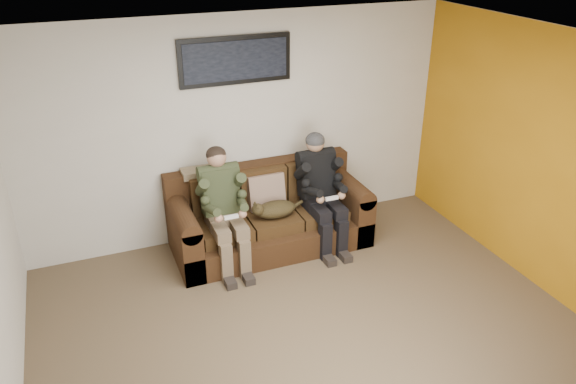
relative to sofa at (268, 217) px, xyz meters
name	(u,v)px	position (x,y,z in m)	size (l,w,h in m)	color
floor	(320,342)	(-0.16, -1.83, -0.34)	(5.00, 5.00, 0.00)	brown
ceiling	(330,56)	(-0.16, -1.83, 2.26)	(5.00, 5.00, 0.00)	silver
wall_back	(240,129)	(-0.16, 0.42, 0.96)	(5.00, 5.00, 0.00)	beige
wall_right	(561,170)	(2.34, -1.83, 0.96)	(4.50, 4.50, 0.00)	beige
accent_wall_right	(560,171)	(2.33, -1.83, 0.96)	(4.50, 4.50, 0.00)	#B37411
sofa	(268,217)	(0.00, 0.00, 0.00)	(2.23, 0.96, 0.91)	#372010
throw_pillow	(266,192)	(0.00, 0.04, 0.30)	(0.43, 0.12, 0.41)	#8F6F5D
throw_blanket	(202,172)	(-0.68, 0.28, 0.57)	(0.46, 0.22, 0.08)	tan
person_left	(223,202)	(-0.57, -0.19, 0.39)	(0.51, 0.87, 1.30)	brown
person_right	(320,185)	(0.57, -0.19, 0.39)	(0.51, 0.86, 1.31)	black
cat	(274,209)	(0.00, -0.21, 0.20)	(0.66, 0.26, 0.24)	#44371A
framed_poster	(235,60)	(-0.20, 0.39, 1.76)	(1.25, 0.05, 0.52)	black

